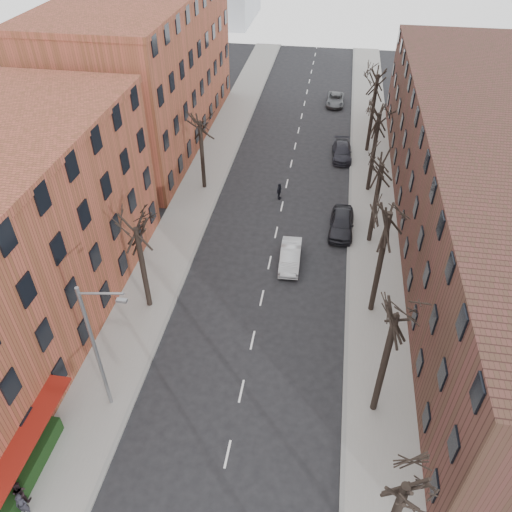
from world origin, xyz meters
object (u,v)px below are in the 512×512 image
at_px(parked_car_mid, 342,152).
at_px(pedestrian_a, 22,505).
at_px(silver_sedan, 290,256).
at_px(parked_car_near, 342,223).

bearing_deg(parked_car_mid, pedestrian_a, -112.39).
xyz_separation_m(silver_sedan, parked_car_near, (3.73, 4.88, 0.11)).
xyz_separation_m(silver_sedan, parked_car_mid, (3.42, 18.00, -0.03)).
distance_m(parked_car_near, parked_car_mid, 13.12).
relative_size(silver_sedan, parked_car_mid, 0.92).
relative_size(parked_car_near, pedestrian_a, 2.97).
height_order(parked_car_mid, pedestrian_a, pedestrian_a).
bearing_deg(parked_car_near, parked_car_mid, 93.10).
xyz_separation_m(parked_car_near, parked_car_mid, (-0.31, 13.12, -0.14)).
height_order(silver_sedan, parked_car_near, parked_car_near).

